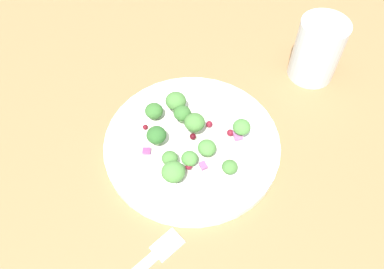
# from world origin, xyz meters

# --- Properties ---
(ground_plane) EXTENTS (1.80, 1.80, 0.02)m
(ground_plane) POSITION_xyz_m (0.00, 0.00, -0.01)
(ground_plane) COLOR olive
(plate) EXTENTS (0.24, 0.24, 0.02)m
(plate) POSITION_xyz_m (-0.01, 0.01, 0.01)
(plate) COLOR white
(plate) RESTS_ON ground_plane
(dressing_pool) EXTENTS (0.14, 0.14, 0.00)m
(dressing_pool) POSITION_xyz_m (-0.01, 0.01, 0.01)
(dressing_pool) COLOR white
(dressing_pool) RESTS_ON plate
(broccoli_floret_0) EXTENTS (0.03, 0.03, 0.03)m
(broccoli_floret_0) POSITION_xyz_m (0.02, -0.05, 0.03)
(broccoli_floret_0) COLOR #8EB77A
(broccoli_floret_0) RESTS_ON plate
(broccoli_floret_1) EXTENTS (0.02, 0.02, 0.02)m
(broccoli_floret_1) POSITION_xyz_m (-0.01, -0.02, 0.03)
(broccoli_floret_1) COLOR #8EB77A
(broccoli_floret_1) RESTS_ON plate
(broccoli_floret_2) EXTENTS (0.02, 0.02, 0.02)m
(broccoli_floret_2) POSITION_xyz_m (0.04, 0.03, 0.03)
(broccoli_floret_2) COLOR #9EC684
(broccoli_floret_2) RESTS_ON plate
(broccoli_floret_3) EXTENTS (0.03, 0.03, 0.03)m
(broccoli_floret_3) POSITION_xyz_m (0.04, 0.05, 0.03)
(broccoli_floret_3) COLOR #8EB77A
(broccoli_floret_3) RESTS_ON plate
(broccoli_floret_4) EXTENTS (0.03, 0.03, 0.03)m
(broccoli_floret_4) POSITION_xyz_m (-0.01, -0.05, 0.04)
(broccoli_floret_4) COLOR #8EB77A
(broccoli_floret_4) RESTS_ON plate
(broccoli_floret_5) EXTENTS (0.03, 0.03, 0.03)m
(broccoli_floret_5) POSITION_xyz_m (0.04, -0.01, 0.03)
(broccoli_floret_5) COLOR #8EB77A
(broccoli_floret_5) RESTS_ON plate
(broccoli_floret_6) EXTENTS (0.03, 0.03, 0.03)m
(broccoli_floret_6) POSITION_xyz_m (-0.02, 0.00, 0.04)
(broccoli_floret_6) COLOR #9EC684
(broccoli_floret_6) RESTS_ON plate
(broccoli_floret_7) EXTENTS (0.02, 0.02, 0.02)m
(broccoli_floret_7) POSITION_xyz_m (-0.01, 0.04, 0.03)
(broccoli_floret_7) COLOR #8EB77A
(broccoli_floret_7) RESTS_ON plate
(broccoli_floret_8) EXTENTS (0.02, 0.02, 0.02)m
(broccoli_floret_8) POSITION_xyz_m (0.01, 0.04, 0.03)
(broccoli_floret_8) COLOR #ADD18E
(broccoli_floret_8) RESTS_ON plate
(broccoli_floret_9) EXTENTS (0.02, 0.02, 0.02)m
(broccoli_floret_9) POSITION_xyz_m (-0.03, 0.08, 0.03)
(broccoli_floret_9) COLOR #9EC684
(broccoli_floret_9) RESTS_ON plate
(broccoli_floret_10) EXTENTS (0.02, 0.02, 0.02)m
(broccoli_floret_10) POSITION_xyz_m (-0.07, 0.03, 0.03)
(broccoli_floret_10) COLOR #ADD18E
(broccoli_floret_10) RESTS_ON plate
(cranberry_0) EXTENTS (0.01, 0.01, 0.01)m
(cranberry_0) POSITION_xyz_m (-0.04, -0.00, 0.02)
(cranberry_0) COLOR maroon
(cranberry_0) RESTS_ON plate
(cranberry_1) EXTENTS (0.01, 0.01, 0.01)m
(cranberry_1) POSITION_xyz_m (0.02, 0.05, 0.02)
(cranberry_1) COLOR maroon
(cranberry_1) RESTS_ON plate
(cranberry_2) EXTENTS (0.01, 0.01, 0.01)m
(cranberry_2) POSITION_xyz_m (-0.01, 0.01, 0.02)
(cranberry_2) COLOR #4C0A14
(cranberry_2) RESTS_ON plate
(cranberry_3) EXTENTS (0.01, 0.01, 0.01)m
(cranberry_3) POSITION_xyz_m (0.04, -0.04, 0.02)
(cranberry_3) COLOR maroon
(cranberry_3) RESTS_ON plate
(cranberry_4) EXTENTS (0.01, 0.01, 0.01)m
(cranberry_4) POSITION_xyz_m (-0.06, 0.03, 0.02)
(cranberry_4) COLOR maroon
(cranberry_4) RESTS_ON plate
(onion_bit_0) EXTENTS (0.01, 0.01, 0.00)m
(onion_bit_0) POSITION_xyz_m (0.06, 0.00, 0.02)
(onion_bit_0) COLOR #843D75
(onion_bit_0) RESTS_ON plate
(onion_bit_1) EXTENTS (0.01, 0.01, 0.01)m
(onion_bit_1) POSITION_xyz_m (-0.06, 0.03, 0.02)
(onion_bit_1) COLOR #A35B93
(onion_bit_1) RESTS_ON plate
(onion_bit_2) EXTENTS (0.01, 0.01, 0.00)m
(onion_bit_2) POSITION_xyz_m (-0.00, 0.05, 0.02)
(onion_bit_2) COLOR #934C84
(onion_bit_2) RESTS_ON plate
(water_glass) EXTENTS (0.07, 0.07, 0.10)m
(water_glass) POSITION_xyz_m (-0.24, -0.03, 0.05)
(water_glass) COLOR silver
(water_glass) RESTS_ON ground_plane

